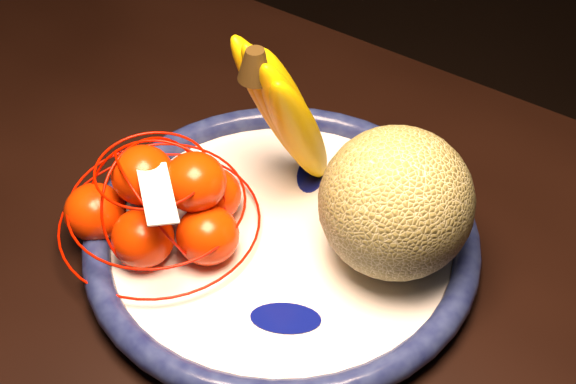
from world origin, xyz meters
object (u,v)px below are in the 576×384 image
Objects in this scene: dining_table at (43,254)px; banana_bunch at (291,112)px; mandarin_bag at (162,203)px; fruit_bowl at (282,237)px; cantaloupe at (396,203)px.

dining_table is 0.34m from banana_bunch.
banana_bunch is 0.82× the size of mandarin_bag.
banana_bunch is at bearing 64.94° from mandarin_bag.
cantaloupe reaches higher than fruit_bowl.
fruit_bowl is at bearing 21.36° from dining_table.
dining_table is at bearing -154.81° from cantaloupe.
banana_bunch is (-0.13, 0.02, 0.03)m from cantaloupe.
dining_table is at bearing -155.02° from fruit_bowl.
banana_bunch is at bearing 173.22° from cantaloupe.
mandarin_bag is (0.16, 0.05, 0.14)m from dining_table.
cantaloupe reaches higher than mandarin_bag.
cantaloupe is 0.22m from mandarin_bag.
dining_table is 0.21m from mandarin_bag.
mandarin_bag is (-0.10, -0.06, 0.04)m from fruit_bowl.
fruit_bowl is (0.25, 0.12, 0.10)m from dining_table.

